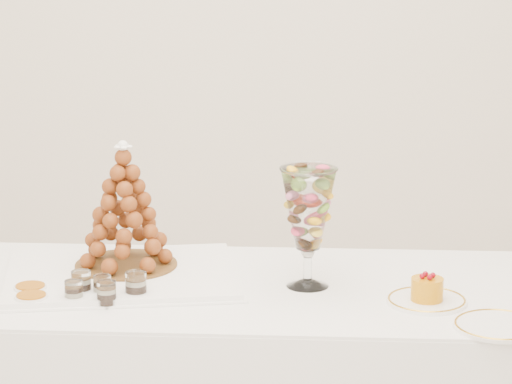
{
  "coord_description": "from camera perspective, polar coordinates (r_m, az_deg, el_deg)",
  "views": [
    {
      "loc": [
        0.26,
        -3.09,
        1.82
      ],
      "look_at": [
        0.09,
        0.22,
        0.97
      ],
      "focal_mm": 85.0,
      "sensor_mm": 36.0,
      "label": 1
    }
  ],
  "objects": [
    {
      "name": "verrine_a",
      "position": [
        3.35,
        -8.22,
        -4.31
      ],
      "size": [
        0.06,
        0.06,
        0.07
      ],
      "primitive_type": "cylinder",
      "rotation": [
        0.0,
        0.0,
        -0.18
      ],
      "color": "white",
      "rests_on": "buffet_table"
    },
    {
      "name": "croquembouche",
      "position": [
        3.49,
        -6.21,
        -0.65
      ],
      "size": [
        0.3,
        0.3,
        0.37
      ],
      "rotation": [
        0.0,
        0.0,
        0.18
      ],
      "color": "brown",
      "rests_on": "lace_tray"
    },
    {
      "name": "verrine_e",
      "position": [
        3.27,
        -7.05,
        -4.78
      ],
      "size": [
        0.06,
        0.06,
        0.07
      ],
      "primitive_type": "cylinder",
      "rotation": [
        0.0,
        0.0,
        0.1
      ],
      "color": "white",
      "rests_on": "buffet_table"
    },
    {
      "name": "macaron_vase",
      "position": [
        3.35,
        2.48,
        -0.86
      ],
      "size": [
        0.16,
        0.16,
        0.34
      ],
      "color": "white",
      "rests_on": "buffet_table"
    },
    {
      "name": "mousse_cake",
      "position": [
        3.29,
        8.05,
        -4.53
      ],
      "size": [
        0.09,
        0.09,
        0.08
      ],
      "color": "#CB7E09",
      "rests_on": "cake_plate"
    },
    {
      "name": "ramekin_back",
      "position": [
        3.39,
        -10.57,
        -4.61
      ],
      "size": [
        0.09,
        0.09,
        0.03
      ],
      "primitive_type": "cylinder",
      "color": "white",
      "rests_on": "buffet_table"
    },
    {
      "name": "ramekin_front",
      "position": [
        3.31,
        -10.52,
        -5.04
      ],
      "size": [
        0.09,
        0.09,
        0.03
      ],
      "primitive_type": "cylinder",
      "color": "white",
      "rests_on": "buffet_table"
    },
    {
      "name": "cake_plate",
      "position": [
        3.31,
        8.03,
        -5.09
      ],
      "size": [
        0.22,
        0.22,
        0.01
      ],
      "primitive_type": "cylinder",
      "color": "white",
      "rests_on": "buffet_table"
    },
    {
      "name": "lace_tray",
      "position": [
        3.49,
        -6.37,
        -3.91
      ],
      "size": [
        0.72,
        0.59,
        0.02
      ],
      "primitive_type": "cube",
      "rotation": [
        0.0,
        0.0,
        0.17
      ],
      "color": "white",
      "rests_on": "buffet_table"
    },
    {
      "name": "verrine_d",
      "position": [
        3.3,
        -8.57,
        -4.7
      ],
      "size": [
        0.06,
        0.06,
        0.07
      ],
      "primitive_type": "cylinder",
      "rotation": [
        0.0,
        0.0,
        0.25
      ],
      "color": "white",
      "rests_on": "buffet_table"
    },
    {
      "name": "verrine_b",
      "position": [
        3.33,
        -7.24,
        -4.46
      ],
      "size": [
        0.06,
        0.06,
        0.07
      ],
      "primitive_type": "cylinder",
      "rotation": [
        0.0,
        0.0,
        0.2
      ],
      "color": "white",
      "rests_on": "buffet_table"
    },
    {
      "name": "spare_plate",
      "position": [
        3.16,
        11.33,
        -6.2
      ],
      "size": [
        0.23,
        0.23,
        0.01
      ],
      "primitive_type": "cylinder",
      "color": "white",
      "rests_on": "buffet_table"
    },
    {
      "name": "verrine_c",
      "position": [
        3.31,
        -5.67,
        -4.42
      ],
      "size": [
        0.07,
        0.07,
        0.08
      ],
      "primitive_type": "cylinder",
      "rotation": [
        0.0,
        0.0,
        -0.2
      ],
      "color": "white",
      "rests_on": "buffet_table"
    }
  ]
}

